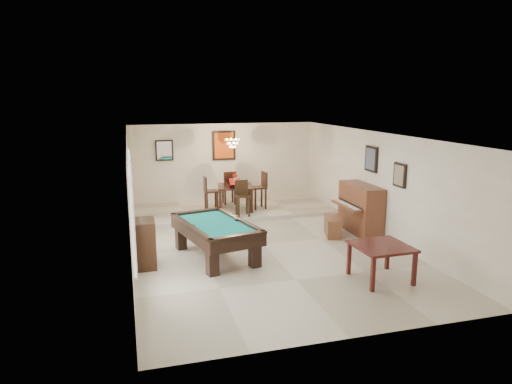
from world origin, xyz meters
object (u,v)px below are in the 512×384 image
square_table (381,262)px  upright_piano (355,209)px  dining_chair_north (229,187)px  chandelier (232,140)px  pool_table (216,241)px  apothecary_chest (144,244)px  dining_chair_east (259,190)px  flower_vase (235,178)px  dining_chair_south (243,198)px  dining_chair_west (211,194)px  piano_bench (332,226)px  dining_table (235,196)px

square_table → upright_piano: 3.11m
upright_piano → dining_chair_north: upright_piano is taller
dining_chair_north → chandelier: 1.66m
pool_table → dining_chair_north: 4.56m
pool_table → apothecary_chest: bearing=172.6°
apothecary_chest → chandelier: 5.11m
dining_chair_north → square_table: bearing=102.1°
dining_chair_north → dining_chair_east: dining_chair_east is taller
flower_vase → dining_chair_east: dining_chair_east is taller
square_table → dining_chair_south: bearing=107.1°
flower_vase → dining_chair_south: (0.04, -0.76, -0.47)m
dining_chair_north → dining_chair_west: 1.02m
pool_table → piano_bench: (3.14, 0.79, -0.15)m
dining_chair_east → chandelier: size_ratio=1.86×
upright_piano → dining_chair_north: bearing=126.1°
dining_chair_north → dining_chair_east: bearing=130.2°
square_table → flower_vase: flower_vase is taller
upright_piano → dining_chair_south: bearing=141.7°
piano_bench → dining_chair_east: size_ratio=0.76×
square_table → pool_table: bearing=143.6°
pool_table → dining_chair_north: (1.24, 4.38, 0.27)m
dining_chair_east → square_table: bearing=3.1°
dining_table → pool_table: bearing=-109.4°
square_table → piano_bench: (0.33, 2.87, -0.11)m
piano_bench → dining_chair_north: 4.08m
dining_table → dining_chair_north: 0.79m
square_table → dining_table: (-1.55, 5.67, 0.20)m
dining_table → flower_vase: 0.55m
apothecary_chest → dining_chair_south: bearing=46.6°
square_table → flower_vase: size_ratio=4.22×
pool_table → dining_chair_south: (1.31, 2.83, 0.24)m
dining_chair_south → dining_chair_west: (-0.76, 0.80, 0.01)m
dining_table → dining_chair_south: size_ratio=1.03×
apothecary_chest → dining_chair_south: (2.82, 2.99, 0.13)m
pool_table → dining_table: 3.81m
pool_table → flower_vase: size_ratio=9.58×
apothecary_chest → dining_table: (2.78, 3.75, 0.05)m
dining_chair_south → dining_chair_east: 0.99m
dining_chair_east → dining_chair_west: bearing=-98.7°
square_table → upright_piano: upright_piano is taller
dining_chair_south → chandelier: chandelier is taller
upright_piano → dining_chair_east: size_ratio=1.35×
apothecary_chest → dining_table: 4.67m
upright_piano → dining_chair_east: upright_piano is taller
flower_vase → dining_chair_south: size_ratio=0.24×
apothecary_chest → dining_chair_north: size_ratio=0.95×
dining_chair_north → chandelier: chandelier is taller
chandelier → dining_chair_east: bearing=-18.3°
square_table → flower_vase: bearing=105.3°
dining_chair_east → chandelier: chandelier is taller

